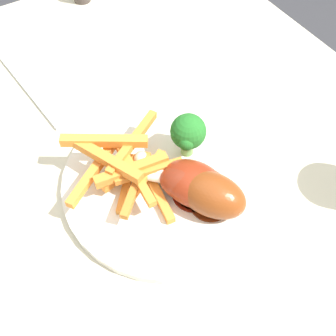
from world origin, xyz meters
name	(u,v)px	position (x,y,z in m)	size (l,w,h in m)	color
dining_table	(188,244)	(0.00, 0.00, 0.62)	(1.03, 0.70, 0.75)	beige
dinner_plate	(168,180)	(-0.04, -0.01, 0.75)	(0.26, 0.26, 0.01)	white
broccoli_floret_front	(187,133)	(-0.06, 0.03, 0.80)	(0.05, 0.04, 0.06)	#7DB15A
carrot_fries_pile	(125,166)	(-0.06, -0.06, 0.78)	(0.15, 0.15, 0.05)	orange
chicken_drumstick_near	(195,184)	(0.00, 0.00, 0.78)	(0.12, 0.12, 0.04)	#5D1B0E
chicken_drumstick_far	(208,193)	(0.02, 0.01, 0.78)	(0.13, 0.10, 0.05)	#5C230D
chicken_drumstick_extra	(193,184)	(0.00, 0.00, 0.78)	(0.12, 0.09, 0.04)	#63190B
fork	(29,89)	(-0.28, -0.10, 0.75)	(0.19, 0.01, 0.01)	silver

